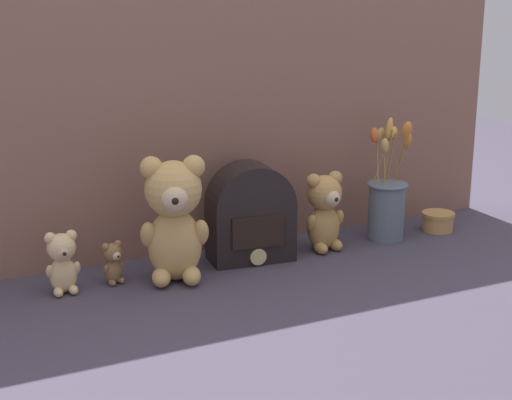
% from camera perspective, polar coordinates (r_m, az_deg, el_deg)
% --- Properties ---
extents(ground_plane, '(4.00, 4.00, 0.00)m').
position_cam_1_polar(ground_plane, '(1.96, 0.26, -4.60)').
color(ground_plane, '#3D3847').
extents(backdrop_wall, '(1.61, 0.02, 0.80)m').
position_cam_1_polar(backdrop_wall, '(2.01, -1.85, 7.65)').
color(backdrop_wall, '#845B4C').
rests_on(backdrop_wall, ground).
extents(teddy_bear_large, '(0.17, 0.15, 0.30)m').
position_cam_1_polar(teddy_bear_large, '(1.81, -5.98, -1.22)').
color(teddy_bear_large, tan).
rests_on(teddy_bear_large, ground).
extents(teddy_bear_medium, '(0.11, 0.11, 0.21)m').
position_cam_1_polar(teddy_bear_medium, '(2.03, 5.00, -0.72)').
color(teddy_bear_medium, tan).
rests_on(teddy_bear_medium, ground).
extents(teddy_bear_small, '(0.08, 0.07, 0.14)m').
position_cam_1_polar(teddy_bear_small, '(1.80, -13.89, -4.33)').
color(teddy_bear_small, '#DBBC84').
rests_on(teddy_bear_small, ground).
extents(teddy_bear_tiny, '(0.06, 0.05, 0.10)m').
position_cam_1_polar(teddy_bear_tiny, '(1.84, -10.36, -4.44)').
color(teddy_bear_tiny, olive).
rests_on(teddy_bear_tiny, ground).
extents(flower_vase, '(0.13, 0.13, 0.33)m').
position_cam_1_polar(flower_vase, '(2.14, 9.50, -0.13)').
color(flower_vase, slate).
rests_on(flower_vase, ground).
extents(vintage_radio, '(0.22, 0.13, 0.25)m').
position_cam_1_polar(vintage_radio, '(1.95, -0.40, -1.18)').
color(vintage_radio, black).
rests_on(vintage_radio, ground).
extents(decorative_tin_tall, '(0.09, 0.09, 0.05)m').
position_cam_1_polar(decorative_tin_tall, '(2.26, 13.09, -1.52)').
color(decorative_tin_tall, tan).
rests_on(decorative_tin_tall, ground).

